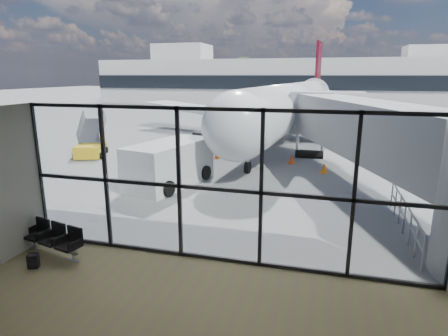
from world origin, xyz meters
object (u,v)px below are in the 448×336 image
at_px(seating_row, 55,237).
at_px(airliner, 294,104).
at_px(mobile_stairs, 91,148).
at_px(backpack, 33,261).
at_px(belt_loader, 213,136).
at_px(service_van, 168,164).

bearing_deg(seating_row, airliner, 91.81).
bearing_deg(mobile_stairs, seating_row, -81.14).
bearing_deg(backpack, airliner, 58.61).
xyz_separation_m(seating_row, belt_loader, (-0.66, 18.87, 0.14)).
height_order(service_van, mobile_stairs, mobile_stairs).
distance_m(service_van, mobile_stairs, 9.29).
distance_m(backpack, belt_loader, 19.86).
xyz_separation_m(backpack, airliner, (5.05, 25.54, 2.60)).
relative_size(backpack, belt_loader, 0.10).
relative_size(backpack, mobile_stairs, 0.12).
distance_m(seating_row, mobile_stairs, 14.65).
relative_size(backpack, service_van, 0.08).
xyz_separation_m(airliner, belt_loader, (-5.71, -5.70, -2.15)).
distance_m(backpack, mobile_stairs, 15.50).
bearing_deg(belt_loader, service_van, -71.67).
height_order(airliner, belt_loader, airliner).
relative_size(seating_row, belt_loader, 0.47).
height_order(seating_row, airliner, airliner).
xyz_separation_m(seating_row, mobile_stairs, (-7.34, 12.68, 0.03)).
relative_size(service_van, belt_loader, 1.17).
height_order(backpack, service_van, service_van).
relative_size(belt_loader, mobile_stairs, 1.24).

